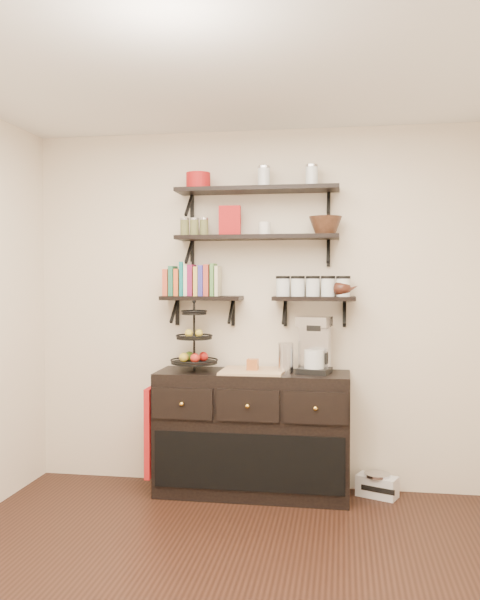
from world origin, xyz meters
The scene contains 21 objects.
floor centered at (0.00, 0.00, 0.00)m, with size 3.50×3.50×0.00m, color black.
ceiling centered at (0.00, 0.00, 2.70)m, with size 3.50×3.50×0.02m, color white.
back_wall centered at (0.00, 1.75, 1.35)m, with size 3.50×0.02×2.70m, color beige.
shelf_top centered at (0.00, 1.62, 2.23)m, with size 1.20×0.27×0.23m.
shelf_mid centered at (0.00, 1.62, 1.88)m, with size 1.20×0.27×0.23m.
shelf_low_left centered at (-0.42, 1.63, 1.43)m, with size 0.60×0.25×0.23m.
shelf_low_right centered at (0.42, 1.63, 1.43)m, with size 0.60×0.25×0.23m.
cookbooks centered at (-0.49, 1.63, 1.57)m, with size 0.40×0.15×0.26m.
glass_canisters centered at (0.41, 1.63, 1.51)m, with size 0.54×0.10×0.13m.
sideboard centered at (-0.02, 1.51, 0.45)m, with size 1.40×0.50×0.92m.
fruit_stand centered at (-0.45, 1.52, 1.07)m, with size 0.34×0.34×0.50m.
candle centered at (-0.02, 1.51, 0.96)m, with size 0.08×0.08×0.08m, color #A15225.
coffee_maker centered at (0.43, 1.54, 1.09)m, with size 0.26×0.26×0.41m.
thermal_carafe centered at (0.22, 1.49, 1.01)m, with size 0.11×0.11×0.22m, color silver.
apron centered at (-0.75, 1.41, 0.46)m, with size 0.04×0.28×0.65m, color #A41116.
radio centered at (0.88, 1.60, 0.08)m, with size 0.32×0.25×0.17m.
recipe_box centered at (-0.20, 1.61, 2.01)m, with size 0.16×0.06×0.22m, color #A01214.
walnut_bowl centered at (0.50, 1.61, 1.96)m, with size 0.24×0.24×0.13m, color black, non-canonical shape.
ramekins centered at (0.06, 1.61, 1.95)m, with size 0.09×0.09×0.10m, color white.
teapot centered at (0.62, 1.63, 1.52)m, with size 0.18×0.14×0.14m, color #381810, non-canonical shape.
red_pot centered at (-0.44, 1.61, 2.31)m, with size 0.18×0.18×0.12m, color #A01214.
Camera 1 is at (0.63, -3.04, 1.59)m, focal length 38.00 mm.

